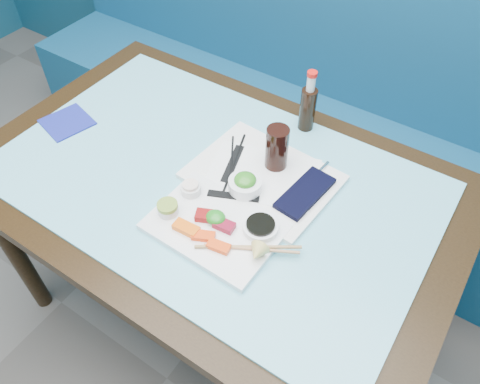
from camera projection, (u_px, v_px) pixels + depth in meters
The scene contains 34 objects.
booth_bench at pixel (326, 125), 2.08m from camera, with size 3.00×0.56×1.17m.
dining_table at pixel (214, 199), 1.40m from camera, with size 1.40×0.90×0.75m.
glass_top at pixel (212, 179), 1.33m from camera, with size 1.22×0.76×0.01m, color #6AC0D5.
sashimi_plate at pixel (215, 226), 1.20m from camera, with size 0.33×0.24×0.02m, color white.
salmon_left at pixel (186, 228), 1.18m from camera, with size 0.07×0.03×0.02m, color #FF600A.
salmon_mid at pixel (203, 236), 1.16m from camera, with size 0.06×0.03×0.01m, color #FF3E0A.
salmon_right at pixel (219, 246), 1.14m from camera, with size 0.06×0.03×0.01m, color #FF420A.
tuna_left at pixel (207, 216), 1.20m from camera, with size 0.06×0.03×0.02m, color maroon.
tuna_right at pixel (224, 225), 1.18m from camera, with size 0.05×0.03×0.02m, color maroon.
seaweed_garnish at pixel (216, 218), 1.19m from camera, with size 0.05×0.05×0.03m, color #207E1D.
ramekin_wasabi at pixel (168, 210), 1.21m from camera, with size 0.05×0.05×0.02m, color silver.
wasabi_fill at pixel (167, 205), 1.20m from camera, with size 0.05×0.05×0.01m, color olive.
ramekin_ginger at pixel (191, 189), 1.26m from camera, with size 0.06×0.06×0.02m, color white.
ginger_fill at pixel (190, 185), 1.25m from camera, with size 0.04×0.04×0.01m, color #FADFCD.
soy_dish at pixel (260, 227), 1.18m from camera, with size 0.09×0.09×0.02m, color white.
soy_fill at pixel (261, 224), 1.17m from camera, with size 0.07×0.07×0.01m, color black.
lemon_wedge at pixel (257, 253), 1.11m from camera, with size 0.05×0.05×0.04m, color #E0CB6A.
chopstick_sleeve at pixel (233, 196), 1.26m from camera, with size 0.14×0.02×0.00m, color black.
wooden_chopstick_a at pixel (248, 247), 1.14m from camera, with size 0.01×0.01×0.26m, color #A07A4B.
wooden_chopstick_b at pixel (252, 249), 1.14m from camera, with size 0.01×0.01×0.24m, color tan.
serving_tray at pixel (262, 177), 1.32m from camera, with size 0.39×0.30×0.01m, color white.
paper_placemat at pixel (263, 175), 1.32m from camera, with size 0.30×0.21×0.00m, color white.
seaweed_bowl at pixel (245, 185), 1.27m from camera, with size 0.09×0.09×0.04m, color white.
seaweed_salad at pixel (245, 180), 1.25m from camera, with size 0.06×0.06×0.03m, color #2D7E1D.
cola_glass at pixel (277, 148), 1.30m from camera, with size 0.06×0.06×0.13m, color black.
navy_pouch at pixel (305, 193), 1.26m from camera, with size 0.08×0.19×0.01m, color black.
fork at pixel (321, 170), 1.32m from camera, with size 0.01×0.01×0.08m, color silver.
black_chopstick_a at pixel (232, 163), 1.35m from camera, with size 0.01×0.01×0.23m, color black.
black_chopstick_b at pixel (234, 164), 1.34m from camera, with size 0.01×0.01×0.26m, color black.
tray_sleeve at pixel (233, 163), 1.35m from camera, with size 0.03×0.16×0.00m, color black.
cola_bottle_body at pixel (308, 109), 1.43m from camera, with size 0.05×0.05×0.14m, color black.
cola_bottle_neck at pixel (311, 83), 1.36m from camera, with size 0.03×0.03×0.05m, color silver.
cola_bottle_cap at pixel (312, 74), 1.33m from camera, with size 0.03×0.03×0.01m, color red.
blue_napkin at pixel (67, 122), 1.49m from camera, with size 0.14×0.14×0.01m, color navy.
Camera 1 is at (0.57, 0.73, 1.72)m, focal length 35.00 mm.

